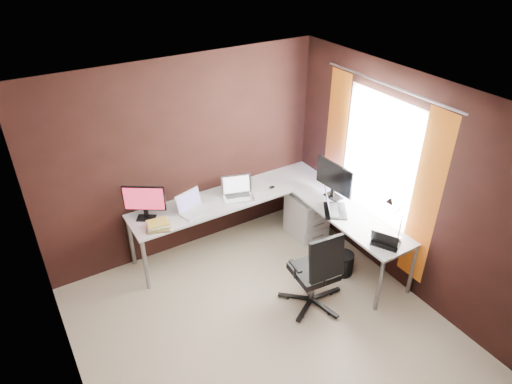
{
  "coord_description": "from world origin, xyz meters",
  "views": [
    {
      "loc": [
        -1.82,
        -2.86,
        3.8
      ],
      "look_at": [
        0.5,
        0.95,
        1.07
      ],
      "focal_mm": 32.0,
      "sensor_mm": 36.0,
      "label": 1
    }
  ],
  "objects_px": {
    "laptop_black_big": "(332,207)",
    "book_stack": "(158,225)",
    "monitor_right": "(334,178)",
    "wastebasket": "(343,263)",
    "laptop_black_small": "(385,242)",
    "desk_lamp": "(394,215)",
    "office_chair": "(315,284)",
    "monitor_left": "(144,201)",
    "drawer_pedestal": "(307,215)",
    "laptop_white": "(192,207)",
    "laptop_silver": "(237,192)"
  },
  "relations": [
    {
      "from": "laptop_black_big",
      "to": "laptop_silver",
      "type": "bearing_deg",
      "value": 76.42
    },
    {
      "from": "wastebasket",
      "to": "laptop_black_small",
      "type": "bearing_deg",
      "value": -81.22
    },
    {
      "from": "monitor_left",
      "to": "desk_lamp",
      "type": "distance_m",
      "value": 2.79
    },
    {
      "from": "book_stack",
      "to": "office_chair",
      "type": "relative_size",
      "value": 0.31
    },
    {
      "from": "laptop_black_big",
      "to": "laptop_black_small",
      "type": "height_order",
      "value": "laptop_black_big"
    },
    {
      "from": "laptop_white",
      "to": "desk_lamp",
      "type": "height_order",
      "value": "desk_lamp"
    },
    {
      "from": "laptop_silver",
      "to": "office_chair",
      "type": "height_order",
      "value": "office_chair"
    },
    {
      "from": "drawer_pedestal",
      "to": "monitor_right",
      "type": "relative_size",
      "value": 1.01
    },
    {
      "from": "drawer_pedestal",
      "to": "desk_lamp",
      "type": "bearing_deg",
      "value": -86.44
    },
    {
      "from": "laptop_black_big",
      "to": "laptop_black_small",
      "type": "relative_size",
      "value": 1.26
    },
    {
      "from": "drawer_pedestal",
      "to": "laptop_silver",
      "type": "bearing_deg",
      "value": 160.68
    },
    {
      "from": "desk_lamp",
      "to": "office_chair",
      "type": "distance_m",
      "value": 1.14
    },
    {
      "from": "office_chair",
      "to": "monitor_left",
      "type": "bearing_deg",
      "value": 135.65
    },
    {
      "from": "laptop_black_big",
      "to": "desk_lamp",
      "type": "xyz_separation_m",
      "value": [
        0.17,
        -0.77,
        0.28
      ]
    },
    {
      "from": "laptop_white",
      "to": "book_stack",
      "type": "height_order",
      "value": "laptop_white"
    },
    {
      "from": "laptop_silver",
      "to": "monitor_left",
      "type": "bearing_deg",
      "value": -169.2
    },
    {
      "from": "drawer_pedestal",
      "to": "laptop_black_big",
      "type": "bearing_deg",
      "value": -98.55
    },
    {
      "from": "laptop_white",
      "to": "book_stack",
      "type": "distance_m",
      "value": 0.5
    },
    {
      "from": "monitor_right",
      "to": "desk_lamp",
      "type": "xyz_separation_m",
      "value": [
        -0.03,
        -1.01,
        0.06
      ]
    },
    {
      "from": "book_stack",
      "to": "office_chair",
      "type": "distance_m",
      "value": 1.88
    },
    {
      "from": "laptop_black_big",
      "to": "book_stack",
      "type": "distance_m",
      "value": 2.06
    },
    {
      "from": "drawer_pedestal",
      "to": "laptop_black_big",
      "type": "distance_m",
      "value": 0.77
    },
    {
      "from": "monitor_right",
      "to": "wastebasket",
      "type": "relative_size",
      "value": 2.08
    },
    {
      "from": "monitor_left",
      "to": "drawer_pedestal",
      "type": "bearing_deg",
      "value": 21.25
    },
    {
      "from": "drawer_pedestal",
      "to": "monitor_left",
      "type": "xyz_separation_m",
      "value": [
        -2.05,
        0.44,
        0.67
      ]
    },
    {
      "from": "laptop_black_small",
      "to": "drawer_pedestal",
      "type": "bearing_deg",
      "value": -29.8
    },
    {
      "from": "office_chair",
      "to": "drawer_pedestal",
      "type": "bearing_deg",
      "value": 62.76
    },
    {
      "from": "monitor_left",
      "to": "laptop_black_small",
      "type": "relative_size",
      "value": 1.18
    },
    {
      "from": "laptop_black_small",
      "to": "office_chair",
      "type": "bearing_deg",
      "value": 40.59
    },
    {
      "from": "drawer_pedestal",
      "to": "book_stack",
      "type": "bearing_deg",
      "value": 175.1
    },
    {
      "from": "laptop_black_small",
      "to": "book_stack",
      "type": "distance_m",
      "value": 2.53
    },
    {
      "from": "office_chair",
      "to": "desk_lamp",
      "type": "bearing_deg",
      "value": -9.45
    },
    {
      "from": "laptop_black_small",
      "to": "book_stack",
      "type": "xyz_separation_m",
      "value": [
        -1.98,
        1.57,
        -0.0
      ]
    },
    {
      "from": "monitor_right",
      "to": "laptop_silver",
      "type": "distance_m",
      "value": 1.22
    },
    {
      "from": "laptop_silver",
      "to": "laptop_black_big",
      "type": "bearing_deg",
      "value": -30.99
    },
    {
      "from": "monitor_left",
      "to": "wastebasket",
      "type": "distance_m",
      "value": 2.5
    },
    {
      "from": "monitor_right",
      "to": "laptop_black_big",
      "type": "height_order",
      "value": "monitor_right"
    },
    {
      "from": "book_stack",
      "to": "wastebasket",
      "type": "distance_m",
      "value": 2.27
    },
    {
      "from": "laptop_white",
      "to": "office_chair",
      "type": "distance_m",
      "value": 1.7
    },
    {
      "from": "drawer_pedestal",
      "to": "laptop_white",
      "type": "bearing_deg",
      "value": 168.87
    },
    {
      "from": "monitor_right",
      "to": "book_stack",
      "type": "xyz_separation_m",
      "value": [
        -2.13,
        0.52,
        -0.23
      ]
    },
    {
      "from": "wastebasket",
      "to": "laptop_black_big",
      "type": "bearing_deg",
      "value": 86.86
    },
    {
      "from": "laptop_black_big",
      "to": "monitor_right",
      "type": "bearing_deg",
      "value": -5.69
    },
    {
      "from": "laptop_black_small",
      "to": "monitor_right",
      "type": "bearing_deg",
      "value": -36.54
    },
    {
      "from": "monitor_right",
      "to": "wastebasket",
      "type": "xyz_separation_m",
      "value": [
        -0.22,
        -0.55,
        -0.86
      ]
    },
    {
      "from": "monitor_left",
      "to": "monitor_right",
      "type": "height_order",
      "value": "monitor_right"
    },
    {
      "from": "laptop_black_big",
      "to": "drawer_pedestal",
      "type": "bearing_deg",
      "value": 26.09
    },
    {
      "from": "laptop_black_big",
      "to": "wastebasket",
      "type": "bearing_deg",
      "value": -148.5
    },
    {
      "from": "laptop_silver",
      "to": "book_stack",
      "type": "bearing_deg",
      "value": -155.6
    },
    {
      "from": "drawer_pedestal",
      "to": "laptop_white",
      "type": "height_order",
      "value": "laptop_white"
    }
  ]
}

